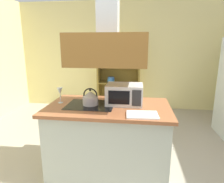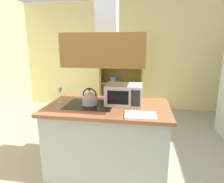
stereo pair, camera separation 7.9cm
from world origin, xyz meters
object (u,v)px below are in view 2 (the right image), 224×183
object	(u,v)px
microwave	(124,94)
wine_glass_on_counter	(60,91)
kettle	(90,98)
dish_cabinet	(121,80)
cutting_board	(140,115)

from	to	relation	value
microwave	wine_glass_on_counter	world-z (taller)	microwave
kettle	wine_glass_on_counter	world-z (taller)	kettle
wine_glass_on_counter	dish_cabinet	bearing A→B (deg)	78.36
dish_cabinet	microwave	size ratio (longest dim) A/B	3.78
dish_cabinet	microwave	xyz separation A→B (m)	(0.31, -2.50, 0.26)
dish_cabinet	cutting_board	xyz separation A→B (m)	(0.54, -2.91, 0.14)
kettle	microwave	xyz separation A→B (m)	(0.43, 0.10, 0.04)
kettle	dish_cabinet	bearing A→B (deg)	87.52
microwave	wine_glass_on_counter	bearing A→B (deg)	-176.02
dish_cabinet	cutting_board	world-z (taller)	dish_cabinet
dish_cabinet	cutting_board	bearing A→B (deg)	-79.55
wine_glass_on_counter	cutting_board	bearing A→B (deg)	-18.11
kettle	cutting_board	xyz separation A→B (m)	(0.65, -0.31, -0.08)
dish_cabinet	microwave	world-z (taller)	dish_cabinet
cutting_board	microwave	bearing A→B (deg)	118.72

